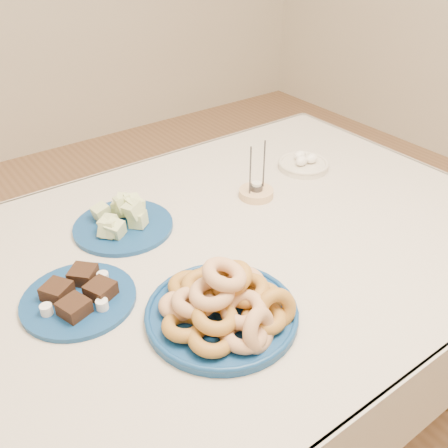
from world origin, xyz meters
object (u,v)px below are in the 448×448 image
(dining_table, at_px, (213,280))
(melon_plate, at_px, (122,221))
(brownie_plate, at_px, (79,296))
(candle_holder, at_px, (256,192))
(donut_platter, at_px, (224,306))
(egg_bowl, at_px, (304,164))

(dining_table, height_order, melon_plate, melon_plate)
(melon_plate, relative_size, brownie_plate, 1.05)
(melon_plate, xyz_separation_m, candle_holder, (0.40, -0.08, -0.01))
(donut_platter, relative_size, egg_bowl, 2.25)
(melon_plate, height_order, brownie_plate, melon_plate)
(donut_platter, distance_m, brownie_plate, 0.33)
(egg_bowl, bearing_deg, brownie_plate, -168.38)
(dining_table, distance_m, donut_platter, 0.29)
(dining_table, xyz_separation_m, melon_plate, (-0.14, 0.22, 0.13))
(candle_holder, bearing_deg, donut_platter, -136.79)
(donut_platter, relative_size, candle_holder, 2.28)
(donut_platter, bearing_deg, egg_bowl, 33.24)
(melon_plate, xyz_separation_m, brownie_plate, (-0.21, -0.20, -0.01))
(melon_plate, bearing_deg, donut_platter, -87.71)
(dining_table, bearing_deg, candle_holder, 27.97)
(brownie_plate, height_order, egg_bowl, egg_bowl)
(candle_holder, bearing_deg, egg_bowl, 11.68)
(donut_platter, bearing_deg, brownie_plate, 134.12)
(melon_plate, relative_size, candle_holder, 2.03)
(dining_table, xyz_separation_m, brownie_plate, (-0.35, 0.01, 0.12))
(melon_plate, height_order, candle_holder, candle_holder)
(candle_holder, relative_size, egg_bowl, 0.99)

